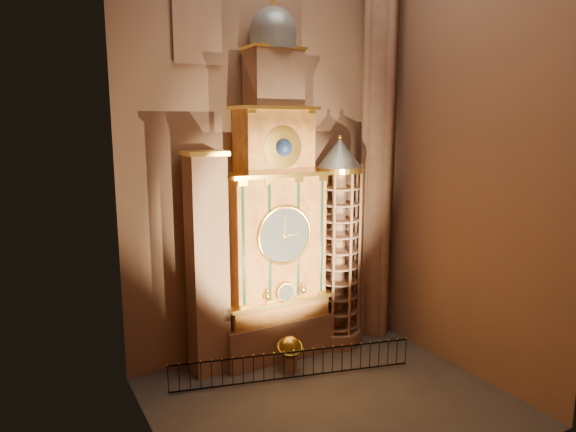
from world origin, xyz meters
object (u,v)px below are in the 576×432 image
astronomical_clock (274,223)px  iron_railing (294,365)px  stair_turret (338,245)px  celestial_globe (290,351)px  portrait_tower (207,264)px

astronomical_clock → iron_railing: size_ratio=1.57×
stair_turret → celestial_globe: size_ratio=6.33×
astronomical_clock → portrait_tower: bearing=179.7°
celestial_globe → iron_railing: 0.86m
celestial_globe → iron_railing: size_ratio=0.16×
astronomical_clock → stair_turret: bearing=-4.3°
portrait_tower → celestial_globe: portrait_tower is taller
astronomical_clock → stair_turret: size_ratio=1.55×
stair_turret → celestial_globe: 5.84m
celestial_globe → astronomical_clock: bearing=84.4°
portrait_tower → iron_railing: bearing=-41.2°
astronomical_clock → portrait_tower: size_ratio=1.64×
astronomical_clock → iron_railing: bearing=-98.8°
stair_turret → iron_railing: 6.45m
portrait_tower → iron_railing: portrait_tower is taller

